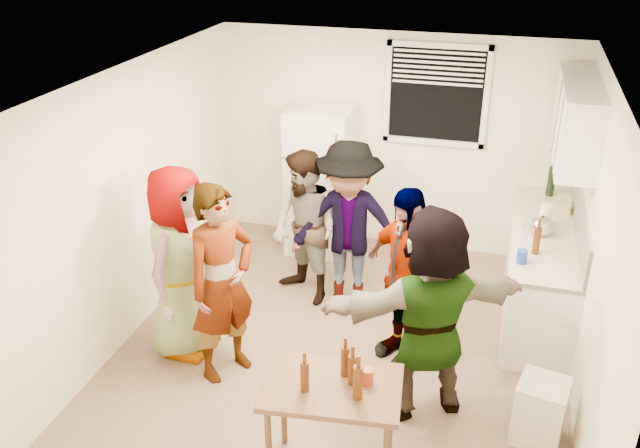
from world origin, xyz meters
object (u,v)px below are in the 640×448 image
(kettle, at_px, (540,235))
(beer_bottle_table, at_px, (357,397))
(red_cup, at_px, (367,382))
(guest_black, at_px, (400,355))
(guest_grey, at_px, (189,346))
(guest_back_right, at_px, (347,304))
(guest_back_left, at_px, (306,297))
(guest_orange, at_px, (423,405))
(trash_bin, at_px, (540,412))
(beer_bottle_counter, at_px, (535,253))
(wine_bottle, at_px, (549,195))
(refrigerator, at_px, (321,180))
(guest_stripe, at_px, (228,369))
(blue_cup, at_px, (521,263))

(kettle, height_order, beer_bottle_table, kettle)
(beer_bottle_table, bearing_deg, red_cup, 79.76)
(beer_bottle_table, distance_m, guest_black, 1.78)
(guest_grey, distance_m, guest_black, 1.96)
(guest_grey, xyz_separation_m, guest_back_right, (1.24, 1.12, 0.00))
(guest_back_left, height_order, guest_orange, guest_back_left)
(trash_bin, distance_m, guest_black, 1.43)
(beer_bottle_counter, relative_size, beer_bottle_table, 1.00)
(wine_bottle, relative_size, trash_bin, 0.62)
(guest_orange, bearing_deg, trash_bin, 143.12)
(refrigerator, relative_size, guest_grey, 0.95)
(guest_grey, bearing_deg, beer_bottle_counter, -66.73)
(trash_bin, distance_m, beer_bottle_table, 1.60)
(guest_back_left, bearing_deg, beer_bottle_table, -31.84)
(guest_stripe, distance_m, guest_back_left, 1.38)
(beer_bottle_counter, xyz_separation_m, guest_black, (-1.07, -0.61, -0.90))
(refrigerator, xyz_separation_m, red_cup, (1.26, -3.30, -0.05))
(kettle, bearing_deg, beer_bottle_counter, -102.57)
(beer_bottle_counter, height_order, guest_grey, beer_bottle_counter)
(guest_back_right, bearing_deg, wine_bottle, 32.40)
(wine_bottle, relative_size, beer_bottle_counter, 1.30)
(refrigerator, bearing_deg, wine_bottle, 3.29)
(refrigerator, distance_m, guest_stripe, 2.64)
(guest_back_right, bearing_deg, beer_bottle_counter, -5.51)
(guest_back_left, bearing_deg, refrigerator, 131.55)
(trash_bin, height_order, beer_bottle_table, beer_bottle_table)
(trash_bin, height_order, red_cup, red_cup)
(blue_cup, height_order, trash_bin, blue_cup)
(beer_bottle_counter, bearing_deg, guest_stripe, -153.90)
(beer_bottle_counter, bearing_deg, kettle, 82.83)
(beer_bottle_table, bearing_deg, refrigerator, 109.54)
(wine_bottle, bearing_deg, kettle, -95.66)
(guest_grey, height_order, guest_back_left, guest_back_left)
(beer_bottle_table, height_order, guest_back_right, beer_bottle_table)
(kettle, bearing_deg, guest_back_left, -178.30)
(beer_bottle_table, height_order, red_cup, beer_bottle_table)
(beer_bottle_table, relative_size, guest_back_right, 0.14)
(guest_back_right, bearing_deg, guest_grey, -140.09)
(blue_cup, distance_m, beer_bottle_table, 2.23)
(refrigerator, xyz_separation_m, guest_back_right, (0.60, -1.16, -0.85))
(beer_bottle_table, bearing_deg, guest_back_right, 105.20)
(beer_bottle_table, relative_size, guest_black, 0.15)
(guest_black, bearing_deg, beer_bottle_counter, 70.97)
(blue_cup, height_order, beer_bottle_table, blue_cup)
(guest_grey, bearing_deg, trash_bin, -91.83)
(blue_cup, bearing_deg, guest_back_left, 170.89)
(blue_cup, distance_m, red_cup, 2.07)
(kettle, relative_size, guest_back_left, 0.16)
(guest_stripe, relative_size, guest_back_right, 1.01)
(trash_bin, bearing_deg, blue_cup, 101.66)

